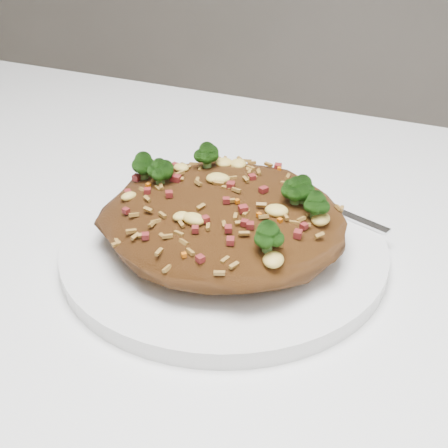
{
  "coord_description": "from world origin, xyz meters",
  "views": [
    {
      "loc": [
        0.26,
        -0.32,
        1.04
      ],
      "look_at": [
        0.1,
        0.06,
        0.78
      ],
      "focal_mm": 50.0,
      "sensor_mm": 36.0,
      "label": 1
    }
  ],
  "objects_px": {
    "dining_table": "(93,355)",
    "plate": "(224,247)",
    "fried_rice": "(225,209)",
    "fork": "(314,202)"
  },
  "relations": [
    {
      "from": "plate",
      "to": "fork",
      "type": "height_order",
      "value": "fork"
    },
    {
      "from": "dining_table",
      "to": "fork",
      "type": "bearing_deg",
      "value": 45.44
    },
    {
      "from": "plate",
      "to": "fried_rice",
      "type": "distance_m",
      "value": 0.04
    },
    {
      "from": "dining_table",
      "to": "fork",
      "type": "distance_m",
      "value": 0.23
    },
    {
      "from": "fried_rice",
      "to": "fork",
      "type": "xyz_separation_m",
      "value": [
        0.05,
        0.08,
        -0.03
      ]
    },
    {
      "from": "plate",
      "to": "fried_rice",
      "type": "relative_size",
      "value": 1.33
    },
    {
      "from": "dining_table",
      "to": "plate",
      "type": "distance_m",
      "value": 0.15
    },
    {
      "from": "fried_rice",
      "to": "fork",
      "type": "height_order",
      "value": "fried_rice"
    },
    {
      "from": "dining_table",
      "to": "fried_rice",
      "type": "bearing_deg",
      "value": 33.45
    },
    {
      "from": "fork",
      "to": "dining_table",
      "type": "bearing_deg",
      "value": -115.37
    }
  ]
}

